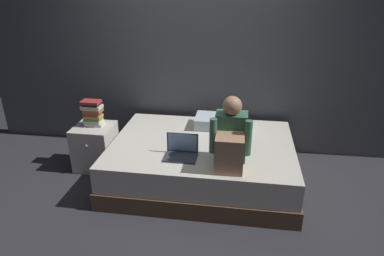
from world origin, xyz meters
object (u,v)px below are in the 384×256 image
object	(u,v)px
nightstand	(95,146)
laptop	(181,151)
book_stack	(93,113)
pillow	(219,122)
bed	(202,161)
person_sitting	(230,139)

from	to	relation	value
nightstand	laptop	bearing A→B (deg)	-22.08
laptop	book_stack	distance (m)	1.24
laptop	pillow	world-z (taller)	laptop
bed	book_stack	world-z (taller)	book_stack
bed	book_stack	bearing A→B (deg)	173.66
bed	laptop	distance (m)	0.48
person_sitting	laptop	distance (m)	0.52
pillow	book_stack	xyz separation A→B (m)	(-1.44, -0.31, 0.15)
nightstand	book_stack	bearing A→B (deg)	84.36
nightstand	laptop	distance (m)	1.25
nightstand	laptop	world-z (taller)	laptop
pillow	person_sitting	bearing A→B (deg)	-78.82
nightstand	pillow	bearing A→B (deg)	13.15
bed	person_sitting	distance (m)	0.71
bed	nightstand	xyz separation A→B (m)	(-1.30, 0.11, 0.03)
nightstand	pillow	xyz separation A→B (m)	(1.44, 0.34, 0.27)
bed	laptop	bearing A→B (deg)	-116.17
nightstand	person_sitting	size ratio (longest dim) A/B	0.80
book_stack	laptop	bearing A→B (deg)	-23.48
person_sitting	laptop	bearing A→B (deg)	172.20
nightstand	pillow	size ratio (longest dim) A/B	0.93
bed	person_sitting	xyz separation A→B (m)	(0.31, -0.41, 0.49)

